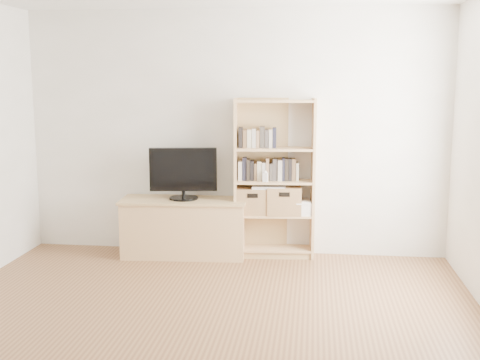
% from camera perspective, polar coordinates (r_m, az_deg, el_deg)
% --- Properties ---
extents(floor, '(4.50, 5.00, 0.01)m').
position_cam_1_polar(floor, '(4.38, -4.96, -15.81)').
color(floor, brown).
rests_on(floor, ground).
extents(back_wall, '(4.50, 0.02, 2.60)m').
position_cam_1_polar(back_wall, '(6.44, -0.51, 4.48)').
color(back_wall, silver).
rests_on(back_wall, floor).
extents(tv_stand, '(1.32, 0.57, 0.59)m').
position_cam_1_polar(tv_stand, '(6.47, -5.32, -4.59)').
color(tv_stand, tan).
rests_on(tv_stand, floor).
extents(bookshelf, '(0.86, 0.37, 1.68)m').
position_cam_1_polar(bookshelf, '(6.31, 3.26, 0.13)').
color(bookshelf, tan).
rests_on(bookshelf, floor).
extents(television, '(0.71, 0.16, 0.55)m').
position_cam_1_polar(television, '(6.35, -5.40, 0.66)').
color(television, black).
rests_on(television, tv_stand).
extents(books_row_mid, '(0.80, 0.19, 0.21)m').
position_cam_1_polar(books_row_mid, '(6.32, 3.26, 0.94)').
color(books_row_mid, '#B7AD9C').
rests_on(books_row_mid, bookshelf).
extents(books_row_upper, '(0.41, 0.19, 0.21)m').
position_cam_1_polar(books_row_upper, '(6.27, 1.58, 4.05)').
color(books_row_upper, '#B7AD9C').
rests_on(books_row_upper, bookshelf).
extents(baby_monitor, '(0.05, 0.04, 0.10)m').
position_cam_1_polar(baby_monitor, '(6.21, 2.42, 0.26)').
color(baby_monitor, white).
rests_on(baby_monitor, bookshelf).
extents(basket_left, '(0.36, 0.30, 0.28)m').
position_cam_1_polar(basket_left, '(6.35, 1.22, -1.95)').
color(basket_left, '#916441').
rests_on(basket_left, bookshelf).
extents(basket_right, '(0.38, 0.33, 0.29)m').
position_cam_1_polar(basket_right, '(6.35, 4.16, -1.90)').
color(basket_right, '#916441').
rests_on(basket_right, bookshelf).
extents(laptop, '(0.34, 0.24, 0.03)m').
position_cam_1_polar(laptop, '(6.31, 2.79, -0.63)').
color(laptop, white).
rests_on(laptop, basket_left).
extents(magazine_stack, '(0.23, 0.30, 0.13)m').
position_cam_1_polar(magazine_stack, '(6.38, 5.83, -2.64)').
color(magazine_stack, silver).
rests_on(magazine_stack, bookshelf).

